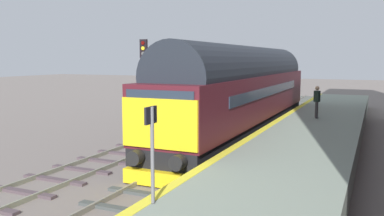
{
  "coord_description": "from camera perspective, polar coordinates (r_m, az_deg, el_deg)",
  "views": [
    {
      "loc": [
        6.1,
        -14.92,
        4.03
      ],
      "look_at": [
        0.2,
        -1.82,
        2.3
      ],
      "focal_mm": 38.31,
      "sensor_mm": 36.0,
      "label": 1
    }
  ],
  "objects": [
    {
      "name": "diesel_locomotive",
      "position": [
        20.88,
        7.2,
        2.56
      ],
      "size": [
        2.74,
        18.15,
        4.68
      ],
      "color": "black",
      "rests_on": "ground"
    },
    {
      "name": "platform_number_sign",
      "position": [
        8.54,
        -5.63,
        -4.45
      ],
      "size": [
        0.1,
        0.44,
        2.05
      ],
      "color": "slate",
      "rests_on": "station_platform"
    },
    {
      "name": "signal_post_near",
      "position": [
        22.33,
        -6.65,
        4.75
      ],
      "size": [
        0.44,
        0.22,
        5.07
      ],
      "color": "gray",
      "rests_on": "ground"
    },
    {
      "name": "waiting_passenger",
      "position": [
        21.86,
        17.0,
        1.22
      ],
      "size": [
        0.42,
        0.49,
        1.64
      ],
      "rotation": [
        0.0,
        0.0,
        1.85
      ],
      "color": "#353336",
      "rests_on": "station_platform"
    },
    {
      "name": "track_adjacent_west",
      "position": [
        18.17,
        -8.3,
        -5.84
      ],
      "size": [
        2.5,
        60.0,
        0.15
      ],
      "color": "gray",
      "rests_on": "ground"
    },
    {
      "name": "track_main",
      "position": [
        16.6,
        1.97,
        -6.99
      ],
      "size": [
        2.5,
        60.0,
        0.15
      ],
      "color": "slate",
      "rests_on": "ground"
    },
    {
      "name": "station_platform",
      "position": [
        15.53,
        14.43,
        -6.49
      ],
      "size": [
        4.0,
        44.0,
        1.01
      ],
      "color": "gray",
      "rests_on": "ground"
    },
    {
      "name": "ground_plane",
      "position": [
        16.61,
        1.96,
        -7.18
      ],
      "size": [
        140.0,
        140.0,
        0.0
      ],
      "primitive_type": "plane",
      "color": "slate",
      "rests_on": "ground"
    }
  ]
}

